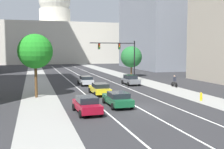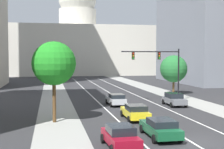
# 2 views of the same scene
# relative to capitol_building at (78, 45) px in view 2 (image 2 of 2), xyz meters

# --- Properties ---
(ground_plane) EXTENTS (400.00, 400.00, 0.00)m
(ground_plane) POSITION_rel_capitol_building_xyz_m (0.00, -54.69, -9.97)
(ground_plane) COLOR #2B2B2D
(sidewalk_left) EXTENTS (4.03, 130.00, 0.01)m
(sidewalk_left) POSITION_rel_capitol_building_xyz_m (-8.90, -59.69, -9.97)
(sidewalk_left) COLOR gray
(sidewalk_left) RESTS_ON ground
(sidewalk_right) EXTENTS (4.03, 130.00, 0.01)m
(sidewalk_right) POSITION_rel_capitol_building_xyz_m (8.90, -59.69, -9.97)
(sidewalk_right) COLOR gray
(sidewalk_right) RESTS_ON ground
(lane_stripe_left) EXTENTS (0.16, 90.00, 0.01)m
(lane_stripe_left) POSITION_rel_capitol_building_xyz_m (-3.44, -69.69, -9.96)
(lane_stripe_left) COLOR white
(lane_stripe_left) RESTS_ON ground
(lane_stripe_center) EXTENTS (0.16, 90.00, 0.01)m
(lane_stripe_center) POSITION_rel_capitol_building_xyz_m (0.00, -69.69, -9.96)
(lane_stripe_center) COLOR white
(lane_stripe_center) RESTS_ON ground
(lane_stripe_right) EXTENTS (0.16, 90.00, 0.01)m
(lane_stripe_right) POSITION_rel_capitol_building_xyz_m (3.44, -69.69, -9.96)
(lane_stripe_right) COLOR white
(lane_stripe_right) RESTS_ON ground
(capitol_building) EXTENTS (48.72, 29.48, 33.46)m
(capitol_building) POSITION_rel_capitol_building_xyz_m (0.00, 0.00, 0.00)
(capitol_building) COLOR beige
(capitol_building) RESTS_ON ground
(car_green) EXTENTS (2.12, 4.81, 1.42)m
(car_green) POSITION_rel_capitol_building_xyz_m (-1.72, -93.24, -9.23)
(car_green) COLOR #14512D
(car_green) RESTS_ON ground
(car_crimson) EXTENTS (2.12, 4.29, 1.49)m
(car_crimson) POSITION_rel_capitol_building_xyz_m (-5.16, -95.37, -9.20)
(car_crimson) COLOR maroon
(car_crimson) RESTS_ON ground
(car_gray) EXTENTS (2.00, 4.23, 1.54)m
(car_gray) POSITION_rel_capitol_building_xyz_m (5.16, -78.20, -9.17)
(car_gray) COLOR slate
(car_gray) RESTS_ON ground
(car_silver) EXTENTS (2.01, 4.33, 1.43)m
(car_silver) POSITION_rel_capitol_building_xyz_m (-1.72, -76.70, -9.22)
(car_silver) COLOR #B2B5BA
(car_silver) RESTS_ON ground
(car_yellow) EXTENTS (2.16, 4.77, 1.43)m
(car_yellow) POSITION_rel_capitol_building_xyz_m (-1.72, -85.99, -9.23)
(car_yellow) COLOR yellow
(car_yellow) RESTS_ON ground
(traffic_signal_mast) EXTENTS (7.87, 0.39, 7.01)m
(traffic_signal_mast) POSITION_rel_capitol_building_xyz_m (4.77, -74.51, -4.89)
(traffic_signal_mast) COLOR black
(traffic_signal_mast) RESTS_ON ground
(street_tree_mid_left) EXTENTS (3.97, 3.97, 7.33)m
(street_tree_mid_left) POSITION_rel_capitol_building_xyz_m (-9.27, -85.91, -4.65)
(street_tree_mid_left) COLOR #51381E
(street_tree_mid_left) RESTS_ON ground
(street_tree_mid_right) EXTENTS (4.29, 4.29, 6.19)m
(street_tree_mid_right) POSITION_rel_capitol_building_xyz_m (9.61, -66.43, -5.93)
(street_tree_mid_right) COLOR #51381E
(street_tree_mid_right) RESTS_ON ground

